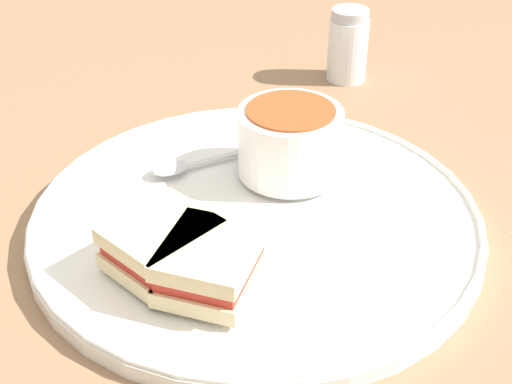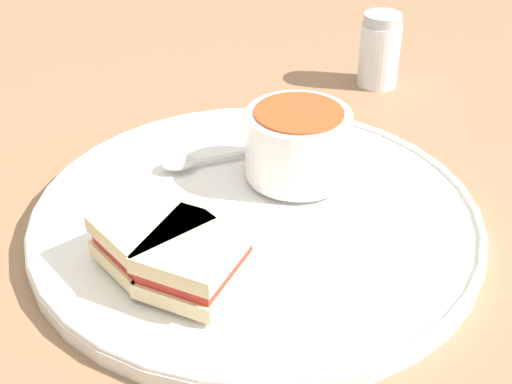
{
  "view_description": "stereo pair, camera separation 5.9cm",
  "coord_description": "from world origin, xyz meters",
  "px_view_note": "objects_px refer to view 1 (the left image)",
  "views": [
    {
      "loc": [
        0.13,
        -0.47,
        0.36
      ],
      "look_at": [
        0.0,
        0.0,
        0.03
      ],
      "focal_mm": 50.0,
      "sensor_mm": 36.0,
      "label": 1
    },
    {
      "loc": [
        0.18,
        -0.45,
        0.36
      ],
      "look_at": [
        0.0,
        0.0,
        0.03
      ],
      "focal_mm": 50.0,
      "sensor_mm": 36.0,
      "label": 2
    }
  ],
  "objects_px": {
    "sandwich_half_far": "(210,264)",
    "salt_shaker": "(348,46)",
    "spoon": "(179,166)",
    "soup_bowl": "(290,141)",
    "sandwich_half_near": "(162,244)"
  },
  "relations": [
    {
      "from": "soup_bowl",
      "to": "sandwich_half_far",
      "type": "distance_m",
      "value": 0.17
    },
    {
      "from": "soup_bowl",
      "to": "spoon",
      "type": "bearing_deg",
      "value": -166.42
    },
    {
      "from": "spoon",
      "to": "sandwich_half_far",
      "type": "xyz_separation_m",
      "value": [
        0.08,
        -0.14,
        0.01
      ]
    },
    {
      "from": "soup_bowl",
      "to": "sandwich_half_near",
      "type": "bearing_deg",
      "value": -112.01
    },
    {
      "from": "sandwich_half_far",
      "to": "salt_shaker",
      "type": "height_order",
      "value": "salt_shaker"
    },
    {
      "from": "sandwich_half_near",
      "to": "salt_shaker",
      "type": "height_order",
      "value": "salt_shaker"
    },
    {
      "from": "sandwich_half_near",
      "to": "salt_shaker",
      "type": "relative_size",
      "value": 1.13
    },
    {
      "from": "sandwich_half_far",
      "to": "salt_shaker",
      "type": "bearing_deg",
      "value": 85.7
    },
    {
      "from": "salt_shaker",
      "to": "spoon",
      "type": "bearing_deg",
      "value": -111.67
    },
    {
      "from": "spoon",
      "to": "sandwich_half_far",
      "type": "relative_size",
      "value": 1.25
    },
    {
      "from": "sandwich_half_near",
      "to": "salt_shaker",
      "type": "distance_m",
      "value": 0.41
    },
    {
      "from": "sandwich_half_far",
      "to": "salt_shaker",
      "type": "xyz_separation_m",
      "value": [
        0.03,
        0.42,
        0.01
      ]
    },
    {
      "from": "spoon",
      "to": "salt_shaker",
      "type": "height_order",
      "value": "salt_shaker"
    },
    {
      "from": "sandwich_half_far",
      "to": "salt_shaker",
      "type": "relative_size",
      "value": 0.92
    },
    {
      "from": "sandwich_half_near",
      "to": "sandwich_half_far",
      "type": "relative_size",
      "value": 1.23
    }
  ]
}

